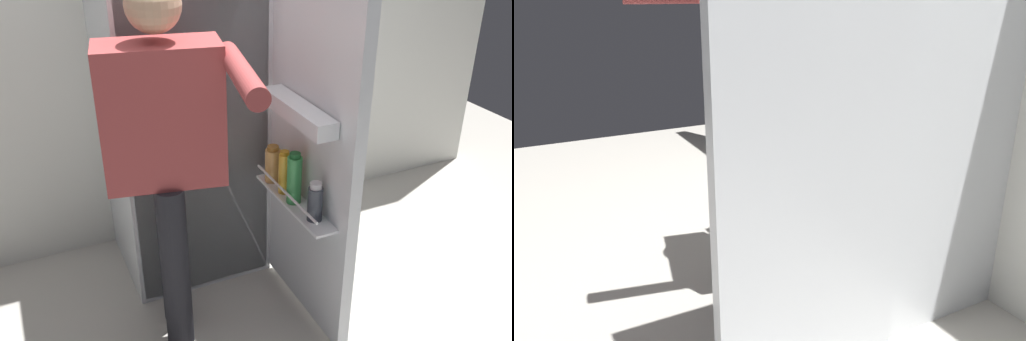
% 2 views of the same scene
% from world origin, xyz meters
% --- Properties ---
extents(ground_plane, '(6.27, 6.27, 0.00)m').
position_xyz_m(ground_plane, '(0.00, 0.00, 0.00)').
color(ground_plane, '#B7B2A8').
extents(kitchen_wall, '(4.40, 0.10, 2.45)m').
position_xyz_m(kitchen_wall, '(0.00, 0.91, 1.22)').
color(kitchen_wall, silver).
rests_on(kitchen_wall, ground_plane).
extents(refrigerator, '(0.75, 1.29, 1.72)m').
position_xyz_m(refrigerator, '(0.03, 0.50, 0.86)').
color(refrigerator, silver).
rests_on(refrigerator, ground_plane).
extents(person, '(0.55, 0.82, 1.58)m').
position_xyz_m(person, '(-0.22, 0.02, 0.95)').
color(person, black).
rests_on(person, ground_plane).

